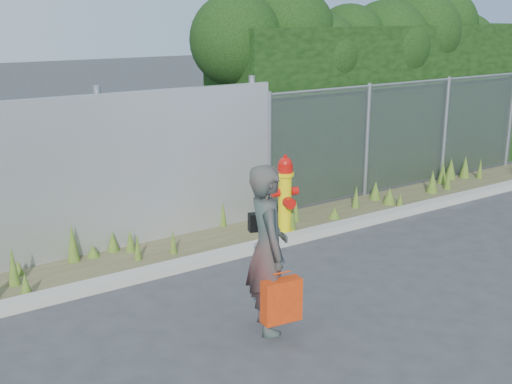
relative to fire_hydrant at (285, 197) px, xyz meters
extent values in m
plane|color=#343436|center=(-0.71, -2.11, -0.60)|extent=(80.00, 80.00, 0.00)
cube|color=#9E9A8F|center=(-0.71, -0.31, -0.54)|extent=(16.00, 0.22, 0.12)
cube|color=brown|center=(-0.71, 0.29, -0.59)|extent=(16.00, 1.20, 0.01)
cone|color=#3D5D1B|center=(-2.73, 0.73, -0.51)|extent=(0.18, 0.18, 0.18)
cone|color=#3D5D1B|center=(2.45, 0.23, -0.45)|extent=(0.24, 0.24, 0.30)
cone|color=#3D5D1B|center=(-3.73, 0.66, -0.50)|extent=(0.14, 0.14, 0.21)
cone|color=#3D5D1B|center=(2.45, 0.57, -0.43)|extent=(0.21, 0.21, 0.34)
cone|color=#3D5D1B|center=(-2.26, 0.28, -0.40)|extent=(0.10, 0.10, 0.39)
cone|color=#3D5D1B|center=(5.25, 0.48, -0.39)|extent=(0.12, 0.12, 0.43)
cone|color=#3D5D1B|center=(-2.96, 0.86, -0.37)|extent=(0.09, 0.09, 0.46)
cone|color=#3D5D1B|center=(1.13, 0.16, -0.50)|extent=(0.20, 0.20, 0.20)
cone|color=#3D5D1B|center=(4.06, 0.30, -0.37)|extent=(0.14, 0.14, 0.45)
cone|color=#3D5D1B|center=(0.01, 0.54, -0.33)|extent=(0.08, 0.08, 0.54)
cone|color=#3D5D1B|center=(3.63, 0.30, -0.38)|extent=(0.21, 0.21, 0.43)
cone|color=#3D5D1B|center=(-0.57, 0.84, -0.39)|extent=(0.11, 0.11, 0.42)
cone|color=#3D5D1B|center=(0.51, 0.39, -0.40)|extent=(0.14, 0.14, 0.39)
cone|color=#3D5D1B|center=(-3.83, -0.06, -0.45)|extent=(0.17, 0.17, 0.30)
cone|color=#3D5D1B|center=(5.05, 0.69, -0.37)|extent=(0.21, 0.21, 0.45)
cone|color=#3D5D1B|center=(-2.41, 0.78, -0.45)|extent=(0.18, 0.18, 0.29)
cone|color=#3D5D1B|center=(0.18, 0.08, -0.33)|extent=(0.19, 0.19, 0.55)
cone|color=#3D5D1B|center=(-3.86, 0.36, -0.35)|extent=(0.14, 0.14, 0.51)
cone|color=#3D5D1B|center=(-2.21, 0.63, -0.43)|extent=(0.15, 0.15, 0.33)
cone|color=#3D5D1B|center=(2.51, 0.04, -0.47)|extent=(0.12, 0.12, 0.25)
cone|color=#3D5D1B|center=(-1.76, 0.22, -0.42)|extent=(0.11, 0.11, 0.36)
cone|color=#3D5D1B|center=(1.81, 0.39, -0.40)|extent=(0.14, 0.14, 0.40)
cone|color=#3D5D1B|center=(-3.00, 0.72, -0.33)|extent=(0.17, 0.17, 0.54)
cone|color=#3D5D1B|center=(4.31, 0.63, -0.37)|extent=(0.18, 0.18, 0.47)
cone|color=#3D5D1B|center=(4.73, 0.78, -0.38)|extent=(0.23, 0.23, 0.43)
cylinder|color=gray|center=(-2.41, 1.01, 0.55)|extent=(0.10, 0.10, 2.30)
cylinder|color=gray|center=(0.09, 1.01, 0.55)|extent=(0.10, 0.10, 2.30)
cube|color=gray|center=(3.54, 0.89, 0.40)|extent=(6.50, 0.03, 2.00)
cylinder|color=gray|center=(3.54, 0.89, 1.40)|extent=(6.50, 0.04, 0.04)
cylinder|color=gray|center=(0.34, 0.89, 0.43)|extent=(0.07, 0.07, 2.05)
cylinder|color=gray|center=(2.49, 0.89, 0.43)|extent=(0.07, 0.07, 2.05)
cylinder|color=gray|center=(4.59, 0.89, 0.43)|extent=(0.07, 0.07, 2.05)
cylinder|color=gray|center=(6.69, 0.89, 0.43)|extent=(0.07, 0.07, 2.05)
cube|color=black|center=(3.84, 1.89, 0.90)|extent=(7.30, 1.60, 3.00)
sphere|color=black|center=(0.42, 1.96, 2.19)|extent=(1.57, 1.57, 1.57)
sphere|color=black|center=(1.48, 1.97, 2.27)|extent=(1.72, 1.72, 1.72)
sphere|color=black|center=(2.10, 1.76, 1.91)|extent=(1.48, 1.48, 1.48)
sphere|color=black|center=(2.91, 1.92, 2.09)|extent=(1.42, 1.42, 1.42)
sphere|color=black|center=(3.85, 1.88, 2.00)|extent=(1.77, 1.77, 1.77)
sphere|color=black|center=(4.74, 1.80, 2.24)|extent=(1.62, 1.62, 1.62)
sphere|color=black|center=(5.51, 1.92, 2.38)|extent=(1.48, 1.48, 1.48)
sphere|color=black|center=(6.35, 1.99, 1.94)|extent=(1.39, 1.39, 1.39)
cylinder|color=yellow|center=(0.00, 0.01, -0.57)|extent=(0.30, 0.30, 0.07)
cylinder|color=yellow|center=(0.00, 0.01, -0.14)|extent=(0.20, 0.20, 0.93)
cylinder|color=yellow|center=(0.00, 0.01, 0.35)|extent=(0.26, 0.26, 0.05)
cylinder|color=#B20F0A|center=(0.00, 0.01, 0.42)|extent=(0.23, 0.23, 0.11)
sphere|color=#B20F0A|center=(0.00, 0.01, 0.50)|extent=(0.21, 0.21, 0.21)
cylinder|color=#B20F0A|center=(0.00, 0.01, 0.61)|extent=(0.05, 0.05, 0.05)
cylinder|color=#B20F0A|center=(-0.15, 0.01, 0.08)|extent=(0.11, 0.12, 0.12)
cylinder|color=#B20F0A|center=(0.15, 0.01, 0.08)|extent=(0.11, 0.12, 0.12)
cylinder|color=#B20F0A|center=(0.00, -0.14, -0.05)|extent=(0.16, 0.13, 0.16)
imported|color=#0E594D|center=(-1.93, -2.26, 0.29)|extent=(0.64, 0.76, 1.79)
cube|color=#AE2A09|center=(-1.95, -2.53, -0.17)|extent=(0.41, 0.15, 0.45)
cylinder|color=#AE2A09|center=(-1.95, -2.53, 0.13)|extent=(0.19, 0.02, 0.02)
cube|color=black|center=(-1.87, -2.04, 0.52)|extent=(0.26, 0.11, 0.19)
camera|label=1|loc=(-5.51, -7.28, 2.64)|focal=45.00mm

